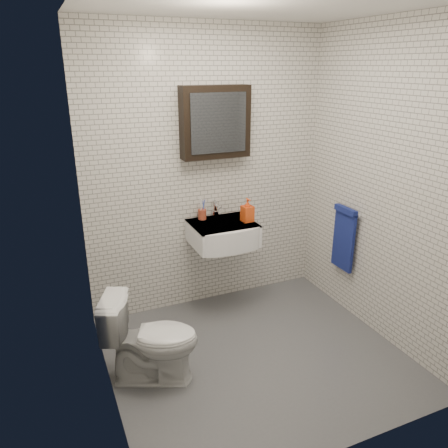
% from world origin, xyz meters
% --- Properties ---
extents(ground, '(2.20, 2.00, 0.01)m').
position_xyz_m(ground, '(0.00, 0.00, 0.01)').
color(ground, '#52555A').
rests_on(ground, ground).
extents(room_shell, '(2.22, 2.02, 2.51)m').
position_xyz_m(room_shell, '(0.00, 0.00, 1.47)').
color(room_shell, silver).
rests_on(room_shell, ground).
extents(washbasin, '(0.55, 0.50, 0.20)m').
position_xyz_m(washbasin, '(0.05, 0.73, 0.76)').
color(washbasin, white).
rests_on(washbasin, room_shell).
extents(faucet, '(0.06, 0.20, 0.15)m').
position_xyz_m(faucet, '(0.05, 0.93, 0.92)').
color(faucet, silver).
rests_on(faucet, washbasin).
extents(mirror_cabinet, '(0.60, 0.15, 0.60)m').
position_xyz_m(mirror_cabinet, '(0.05, 0.93, 1.70)').
color(mirror_cabinet, black).
rests_on(mirror_cabinet, room_shell).
extents(towel_rail, '(0.09, 0.30, 0.58)m').
position_xyz_m(towel_rail, '(1.04, 0.35, 0.72)').
color(towel_rail, silver).
rests_on(towel_rail, room_shell).
extents(toothbrush_cup, '(0.08, 0.08, 0.20)m').
position_xyz_m(toothbrush_cup, '(-0.08, 0.93, 0.90)').
color(toothbrush_cup, '#9D3E27').
rests_on(toothbrush_cup, washbasin).
extents(soap_bottle, '(0.10, 0.10, 0.21)m').
position_xyz_m(soap_bottle, '(0.27, 0.72, 0.95)').
color(soap_bottle, orange).
rests_on(soap_bottle, washbasin).
extents(toilet, '(0.75, 0.60, 0.67)m').
position_xyz_m(toilet, '(-0.80, 0.07, 0.33)').
color(toilet, white).
rests_on(toilet, ground).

